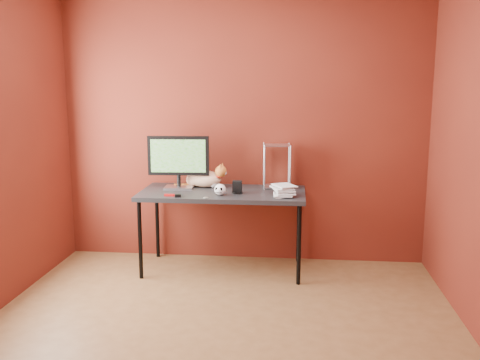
# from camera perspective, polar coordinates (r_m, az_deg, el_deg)

# --- Properties ---
(room) EXTENTS (3.52, 3.52, 2.61)m
(room) POSITION_cam_1_polar(r_m,az_deg,el_deg) (3.42, -2.52, 5.48)
(room) COLOR brown
(room) RESTS_ON ground
(desk) EXTENTS (1.50, 0.70, 0.75)m
(desk) POSITION_cam_1_polar(r_m,az_deg,el_deg) (4.89, -1.86, -1.78)
(desk) COLOR black
(desk) RESTS_ON ground
(monitor) EXTENTS (0.57, 0.20, 0.49)m
(monitor) POSITION_cam_1_polar(r_m,az_deg,el_deg) (4.99, -6.58, 2.19)
(monitor) COLOR #B3B2B7
(monitor) RESTS_ON desk
(cat) EXTENTS (0.51, 0.26, 0.24)m
(cat) POSITION_cam_1_polar(r_m,az_deg,el_deg) (5.07, -3.81, 0.16)
(cat) COLOR #C6682A
(cat) RESTS_ON desk
(skull_mug) EXTENTS (0.10, 0.10, 0.10)m
(skull_mug) POSITION_cam_1_polar(r_m,az_deg,el_deg) (4.70, -2.14, -1.03)
(skull_mug) COLOR white
(skull_mug) RESTS_ON desk
(speaker) EXTENTS (0.10, 0.10, 0.11)m
(speaker) POSITION_cam_1_polar(r_m,az_deg,el_deg) (4.78, -0.30, -0.81)
(speaker) COLOR black
(speaker) RESTS_ON desk
(book_stack) EXTENTS (0.24, 0.27, 1.08)m
(book_stack) POSITION_cam_1_polar(r_m,az_deg,el_deg) (4.61, 3.82, 4.86)
(book_stack) COLOR beige
(book_stack) RESTS_ON desk
(wire_rack) EXTENTS (0.26, 0.22, 0.41)m
(wire_rack) POSITION_cam_1_polar(r_m,az_deg,el_deg) (5.03, 3.95, 1.51)
(wire_rack) COLOR #B3B2B7
(wire_rack) RESTS_ON desk
(pocket_knife) EXTENTS (0.09, 0.03, 0.02)m
(pocket_knife) POSITION_cam_1_polar(r_m,az_deg,el_deg) (4.72, -7.53, -1.61)
(pocket_knife) COLOR #B20D0E
(pocket_knife) RESTS_ON desk
(black_gadget) EXTENTS (0.06, 0.04, 0.03)m
(black_gadget) POSITION_cam_1_polar(r_m,az_deg,el_deg) (4.66, -6.64, -1.68)
(black_gadget) COLOR black
(black_gadget) RESTS_ON desk
(washer) EXTENTS (0.04, 0.04, 0.00)m
(washer) POSITION_cam_1_polar(r_m,az_deg,el_deg) (4.62, -3.69, -1.88)
(washer) COLOR #B3B2B7
(washer) RESTS_ON desk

